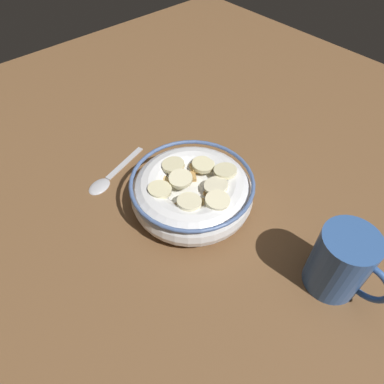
{
  "coord_description": "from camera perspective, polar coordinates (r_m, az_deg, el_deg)",
  "views": [
    {
      "loc": [
        26.51,
        -23.48,
        42.63
      ],
      "look_at": [
        0.0,
        0.0,
        3.0
      ],
      "focal_mm": 32.57,
      "sensor_mm": 36.0,
      "label": 1
    }
  ],
  "objects": [
    {
      "name": "cereal_bowl",
      "position": [
        0.53,
        0.02,
        0.07
      ],
      "size": [
        18.68,
        18.68,
        6.31
      ],
      "color": "white",
      "rests_on": "ground_plane"
    },
    {
      "name": "spoon",
      "position": [
        0.6,
        -13.91,
        2.09
      ],
      "size": [
        5.69,
        13.35,
        0.8
      ],
      "color": "#B7B7BC",
      "rests_on": "ground_plane"
    },
    {
      "name": "ground_plane",
      "position": [
        0.56,
        0.0,
        -2.72
      ],
      "size": [
        129.79,
        129.79,
        2.0
      ],
      "primitive_type": "cube",
      "color": "brown"
    },
    {
      "name": "coffee_mug",
      "position": [
        0.47,
        23.29,
        -10.57
      ],
      "size": [
        10.18,
        7.06,
        9.73
      ],
      "color": "#335999",
      "rests_on": "ground_plane"
    }
  ]
}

